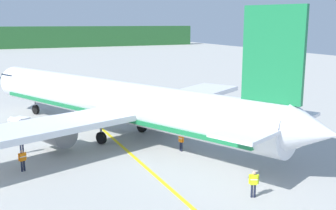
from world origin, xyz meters
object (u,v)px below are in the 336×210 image
at_px(airliner_foreground, 115,101).
at_px(crew_supervisor, 21,142).
at_px(crew_loader_left, 181,140).
at_px(crew_marshaller, 254,182).
at_px(crew_loader_right, 22,159).
at_px(cargo_container_near, 20,128).

height_order(airliner_foreground, crew_supervisor, airliner_foreground).
distance_m(airliner_foreground, crew_loader_left, 8.08).
relative_size(crew_loader_left, crew_supervisor, 0.97).
relative_size(crew_marshaller, crew_loader_right, 1.07).
distance_m(crew_marshaller, crew_supervisor, 19.52).
height_order(airliner_foreground, crew_loader_left, airliner_foreground).
bearing_deg(cargo_container_near, crew_loader_left, -39.47).
bearing_deg(crew_loader_left, crew_supervisor, 158.25).
distance_m(crew_loader_right, crew_supervisor, 4.32).
height_order(cargo_container_near, crew_supervisor, cargo_container_near).
height_order(cargo_container_near, crew_loader_left, cargo_container_near).
distance_m(cargo_container_near, crew_marshaller, 23.46).
height_order(crew_loader_right, crew_supervisor, crew_supervisor).
bearing_deg(crew_loader_left, crew_marshaller, -90.00).
bearing_deg(airliner_foreground, crew_supervisor, -168.05).
relative_size(cargo_container_near, crew_marshaller, 1.33).
bearing_deg(crew_marshaller, crew_supervisor, 129.42).
height_order(crew_loader_left, crew_supervisor, crew_supervisor).
bearing_deg(crew_marshaller, airliner_foreground, 102.10).
distance_m(cargo_container_near, crew_loader_right, 9.35).
relative_size(airliner_foreground, cargo_container_near, 17.00).
xyz_separation_m(crew_marshaller, crew_supervisor, (-12.39, 15.08, -0.03)).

